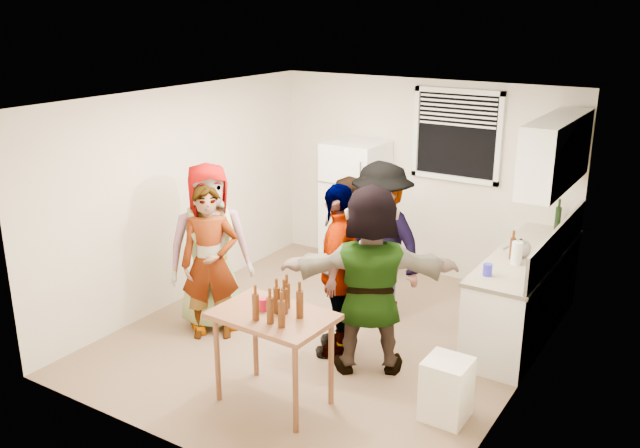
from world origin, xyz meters
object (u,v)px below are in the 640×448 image
Objects in this scene: kettle at (519,257)px; guest_black at (339,351)px; refrigerator at (355,206)px; red_cup at (264,310)px; blue_cup at (487,276)px; guest_back_left at (348,296)px; beer_bottle_counter at (512,259)px; guest_grey at (214,325)px; beer_bottle_table at (300,318)px; guest_stripe at (214,335)px; wine_bottle at (557,230)px; guest_orange at (368,367)px; trash_bin at (446,391)px; serving_table at (275,401)px; guest_back_right at (379,317)px.

kettle is 2.08m from guest_black.
refrigerator is 15.68× the size of red_cup.
blue_cup is 2.20m from guest_back_left.
guest_grey is (-2.81, -1.37, -0.90)m from beer_bottle_counter.
beer_bottle_table is 1.86m from guest_stripe.
wine_bottle is at bearing 83.26° from blue_cup.
beer_bottle_counter is (2.35, -0.96, 0.05)m from refrigerator.
refrigerator is 0.93× the size of guest_orange.
beer_bottle_counter is at bearing 110.17° from guest_black.
beer_bottle_counter is at bearing 83.97° from blue_cup.
guest_orange is at bearing 157.53° from trash_bin.
guest_grey is at bearing 148.96° from serving_table.
guest_stripe is at bearing -135.28° from wine_bottle.
red_cup reaches higher than guest_orange.
guest_stripe is 1.12× the size of guest_back_left.
kettle is at bearing -5.31° from guest_stripe.
trash_bin is 2.68m from guest_stripe.
beer_bottle_table is at bearing -68.53° from refrigerator.
refrigerator is at bearing 46.30° from guest_stripe.
beer_bottle_table reaches higher than red_cup.
guest_black is (0.02, -0.92, 0.00)m from guest_back_right.
red_cup is (-1.47, -0.56, 0.60)m from trash_bin.
kettle reaches higher than beer_bottle_table.
guest_stripe is at bearing -149.47° from beer_bottle_counter.
kettle is 3.34m from guest_grey.
kettle is 2.31× the size of red_cup.
red_cup is (-0.34, -0.05, 0.00)m from beer_bottle_table.
trash_bin is 2.65m from guest_back_left.
guest_orange is at bearing -21.69° from guest_back_left.
guest_back_left is 0.83× the size of guest_black.
serving_table is 4.19× the size of beer_bottle_table.
serving_table is at bearing -157.26° from trash_bin.
blue_cup is 0.22× the size of trash_bin.
red_cup is at bearing -83.10° from guest_grey.
guest_back_right reaches higher than guest_stripe.
guest_back_left is at bearing -84.29° from guest_orange.
kettle is 0.14× the size of guest_back_right.
kettle is 0.14× the size of guest_black.
refrigerator is at bearing -174.21° from wine_bottle.
beer_bottle_counter is at bearing 29.32° from guest_back_right.
guest_grey is (-2.96, -2.58, -0.90)m from wine_bottle.
refrigerator reaches higher than guest_orange.
guest_stripe is (-1.53, 0.63, -0.85)m from beer_bottle_table.
kettle is 0.14× the size of guest_grey.
kettle is 0.12m from beer_bottle_counter.
serving_table is at bearing 35.70° from guest_orange.
guest_orange is at bearing -126.14° from beer_bottle_counter.
kettle is at bearing 80.70° from blue_cup.
guest_grey is 1.87m from guest_orange.
beer_bottle_counter reaches higher than guest_grey.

